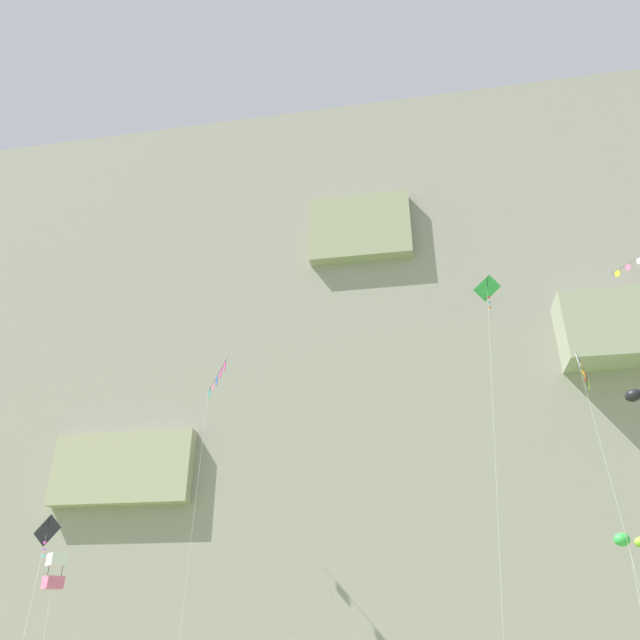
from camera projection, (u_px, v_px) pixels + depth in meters
name	position (u px, v px, depth m)	size (l,w,h in m)	color
cliff_face	(377.00, 384.00, 70.36)	(180.00, 35.07, 56.73)	gray
kite_box_far_left	(55.00, 571.00, 40.28)	(2.63, 3.61, 7.36)	white
kite_banner_low_center	(585.00, 378.00, 35.67)	(1.84, 6.48, 16.73)	black
kite_diamond_front_field	(47.00, 533.00, 41.27)	(3.86, 4.88, 9.88)	black
kite_diamond_far_right	(488.00, 296.00, 46.40)	(3.75, 4.22, 27.44)	green
kite_banner_high_center	(216.00, 387.00, 46.54)	(3.64, 6.45, 20.34)	black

